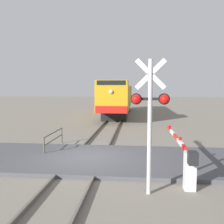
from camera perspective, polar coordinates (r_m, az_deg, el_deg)
ground_plane at (r=11.57m, az=-5.83°, el=-11.12°), size 160.00×160.00×0.00m
rail_track_left at (r=11.71m, az=-9.34°, el=-10.58°), size 0.08×80.00×0.15m
rail_track_right at (r=11.43m, az=-2.25°, el=-10.91°), size 0.08×80.00×0.15m
road_surface at (r=11.54m, az=-5.84°, el=-10.74°), size 36.00×4.79×0.16m
locomotive at (r=29.91m, az=1.41°, el=3.38°), size 2.97×17.19×4.03m
crossing_signal at (r=7.53m, az=8.86°, el=0.31°), size 1.18×0.33×4.22m
crossing_gate at (r=9.24m, az=16.73°, el=-10.09°), size 0.36×6.16×1.38m
guard_railing at (r=13.74m, az=-13.44°, el=-5.86°), size 0.08×2.93×0.95m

